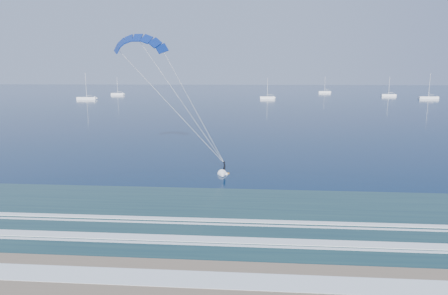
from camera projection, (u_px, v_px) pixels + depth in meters
ground at (204, 277)px, 24.20m from camera, size 900.00×900.00×0.00m
kitesurfer_rig at (182, 102)px, 46.33m from camera, size 14.14×5.62×17.50m
sailboat_0 at (87, 98)px, 193.78m from camera, size 9.40×2.40×12.69m
sailboat_1 at (118, 94)px, 235.50m from camera, size 7.46×2.40×10.41m
sailboat_2 at (267, 98)px, 199.02m from camera, size 7.17×2.40×10.16m
sailboat_3 at (324, 92)px, 262.35m from camera, size 7.71×2.40×10.63m
sailboat_4 at (388, 95)px, 222.91m from camera, size 7.78×2.40×10.74m
sailboat_5 at (428, 97)px, 199.08m from camera, size 9.25×2.40×12.46m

